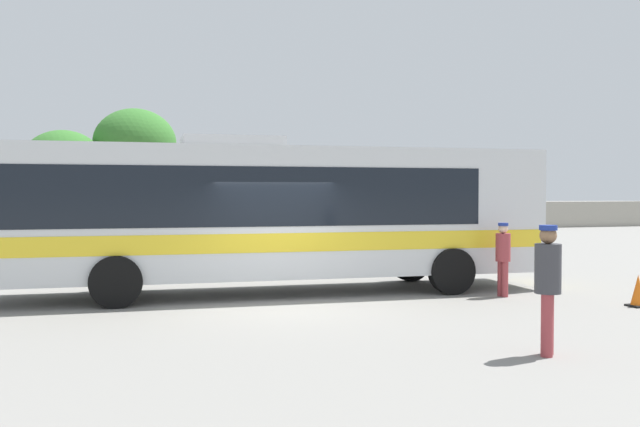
{
  "coord_description": "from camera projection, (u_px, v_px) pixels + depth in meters",
  "views": [
    {
      "loc": [
        -3.52,
        -13.23,
        2.26
      ],
      "look_at": [
        1.48,
        2.25,
        1.79
      ],
      "focal_mm": 38.79,
      "sensor_mm": 36.0,
      "label": 1
    }
  ],
  "objects": [
    {
      "name": "traffic_cone_on_apron",
      "position": [
        638.0,
        291.0,
        13.78
      ],
      "size": [
        0.36,
        0.36,
        0.64
      ],
      "color": "black",
      "rests_on": "ground_plane"
    },
    {
      "name": "roadside_tree_midright",
      "position": [
        135.0,
        144.0,
        43.71
      ],
      "size": [
        5.17,
        5.17,
        7.63
      ],
      "color": "brown",
      "rests_on": "ground_plane"
    },
    {
      "name": "parked_car_rightmost_red",
      "position": [
        279.0,
        222.0,
        36.21
      ],
      "size": [
        4.07,
        1.99,
        1.42
      ],
      "color": "red",
      "rests_on": "ground_plane"
    },
    {
      "name": "roadside_tree_midleft",
      "position": [
        63.0,
        164.0,
        41.46
      ],
      "size": [
        4.81,
        4.81,
        6.07
      ],
      "color": "brown",
      "rests_on": "ground_plane"
    },
    {
      "name": "parked_car_third_red",
      "position": [
        130.0,
        224.0,
        34.26
      ],
      "size": [
        4.3,
        2.15,
        1.43
      ],
      "color": "red",
      "rests_on": "ground_plane"
    },
    {
      "name": "passenger_waiting_on_apron",
      "position": [
        548.0,
        281.0,
        9.61
      ],
      "size": [
        0.51,
        0.51,
        1.82
      ],
      "color": "#99383D",
      "rests_on": "ground_plane"
    },
    {
      "name": "ground_plane",
      "position": [
        208.0,
        261.0,
        23.24
      ],
      "size": [
        300.0,
        300.0,
        0.0
      ],
      "primitive_type": "plane",
      "color": "gray"
    },
    {
      "name": "attendant_by_bus_door",
      "position": [
        503.0,
        255.0,
        15.12
      ],
      "size": [
        0.34,
        0.34,
        1.62
      ],
      "color": "#99383D",
      "rests_on": "ground_plane"
    },
    {
      "name": "perimeter_wall",
      "position": [
        165.0,
        219.0,
        37.96
      ],
      "size": [
        80.0,
        0.3,
        1.72
      ],
      "primitive_type": "cube",
      "color": "#9E998C",
      "rests_on": "ground_plane"
    },
    {
      "name": "coach_bus_silver_yellow",
      "position": [
        267.0,
        210.0,
        15.6
      ],
      "size": [
        12.52,
        3.23,
        3.52
      ],
      "color": "silver",
      "rests_on": "ground_plane"
    }
  ]
}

